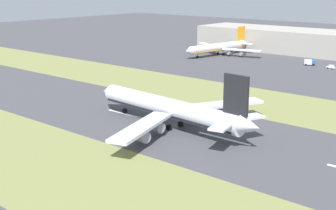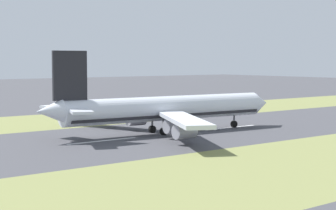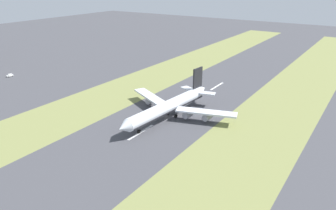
{
  "view_description": "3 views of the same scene",
  "coord_description": "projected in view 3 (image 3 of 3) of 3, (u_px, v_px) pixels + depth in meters",
  "views": [
    {
      "loc": [
        -109.01,
        -90.23,
        44.14
      ],
      "look_at": [
        -1.59,
        1.01,
        7.0
      ],
      "focal_mm": 50.0,
      "sensor_mm": 36.0,
      "label": 1
    },
    {
      "loc": [
        107.57,
        -84.25,
        18.19
      ],
      "look_at": [
        -1.59,
        1.01,
        7.0
      ],
      "focal_mm": 60.0,
      "sensor_mm": 36.0,
      "label": 2
    },
    {
      "loc": [
        -83.14,
        125.59,
        65.4
      ],
      "look_at": [
        -1.59,
        1.01,
        7.0
      ],
      "focal_mm": 35.0,
      "sensor_mm": 36.0,
      "label": 3
    }
  ],
  "objects": [
    {
      "name": "ground_plane",
      "position": [
        166.0,
        117.0,
        164.09
      ],
      "size": [
        800.0,
        800.0,
        0.0
      ],
      "primitive_type": "plane",
      "color": "#424247"
    },
    {
      "name": "airplane_main_jet",
      "position": [
        170.0,
        106.0,
        161.69
      ],
      "size": [
        63.91,
        67.22,
        20.2
      ],
      "color": "silver",
      "rests_on": "ground"
    },
    {
      "name": "centreline_dash_far",
      "position": [
        141.0,
        132.0,
        147.73
      ],
      "size": [
        1.2,
        18.0,
        0.01
      ],
      "primitive_type": "cube",
      "color": "silver",
      "rests_on": "ground"
    },
    {
      "name": "grass_median_east",
      "position": [
        101.0,
        100.0,
        187.04
      ],
      "size": [
        40.0,
        600.0,
        0.01
      ],
      "primitive_type": "cube",
      "color": "olive",
      "rests_on": "ground"
    },
    {
      "name": "apron_car",
      "position": [
        10.0,
        75.0,
        229.53
      ],
      "size": [
        2.86,
        4.71,
        2.03
      ],
      "color": "white",
      "rests_on": "ground"
    },
    {
      "name": "centreline_dash_near",
      "position": [
        217.0,
        86.0,
        210.04
      ],
      "size": [
        1.2,
        18.0,
        0.01
      ],
      "primitive_type": "cube",
      "color": "silver",
      "rests_on": "ground"
    },
    {
      "name": "centreline_dash_mid",
      "position": [
        186.0,
        105.0,
        178.88
      ],
      "size": [
        1.2,
        18.0,
        0.01
      ],
      "primitive_type": "cube",
      "color": "silver",
      "rests_on": "ground"
    },
    {
      "name": "grass_median_west",
      "position": [
        253.0,
        139.0,
        141.15
      ],
      "size": [
        40.0,
        600.0,
        0.01
      ],
      "primitive_type": "cube",
      "color": "olive",
      "rests_on": "ground"
    }
  ]
}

